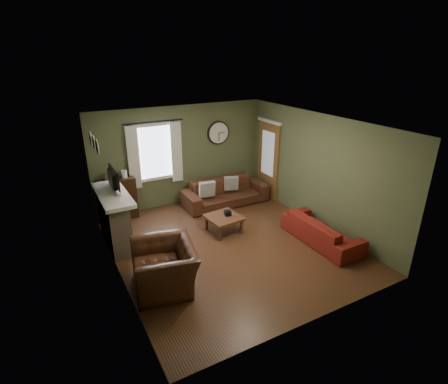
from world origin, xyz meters
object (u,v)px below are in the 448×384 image
sofa_red (321,230)px  coffee_table (224,224)px  bookshelf (118,199)px  sofa_brown (225,192)px  armchair (165,267)px

sofa_red → coffee_table: (-1.63, 1.39, -0.08)m
bookshelf → sofa_red: bearing=-42.3°
bookshelf → coffee_table: bookshelf is taller
sofa_brown → armchair: (-2.63, -2.62, 0.05)m
sofa_red → armchair: 3.47m
bookshelf → sofa_brown: bearing=-9.7°
armchair → sofa_brown: bearing=145.2°
sofa_red → coffee_table: bearing=49.4°
coffee_table → sofa_brown: bearing=60.1°
bookshelf → sofa_brown: size_ratio=0.45×
sofa_brown → armchair: bearing=-135.1°
sofa_red → coffee_table: 2.15m
bookshelf → coffee_table: size_ratio=1.42×
bookshelf → coffee_table: 2.69m
bookshelf → armchair: (0.09, -3.09, -0.13)m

